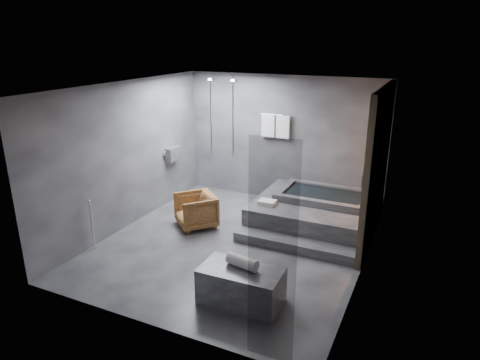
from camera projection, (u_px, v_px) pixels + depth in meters
The scene contains 7 objects.
room at pixel (260, 151), 7.21m from camera, with size 5.00×5.04×2.82m.
tub_deck at pixel (313, 213), 8.46m from camera, with size 2.20×2.00×0.50m, color #313133.
tub_step at pixel (294, 245), 7.50m from camera, with size 2.20×0.36×0.18m, color #313133.
concrete_bench at pixel (241, 285), 5.99m from camera, with size 1.14×0.63×0.51m, color #323235.
driftwood_chair at pixel (196, 211), 8.35m from camera, with size 0.71×0.73×0.66m, color #492912.
rolled_towel at pixel (242, 262), 5.92m from camera, with size 0.17×0.17×0.46m, color white.
deck_towel at pixel (267, 202), 8.19m from camera, with size 0.32×0.24×0.09m, color white.
Camera 1 is at (3.05, -6.24, 3.57)m, focal length 32.00 mm.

